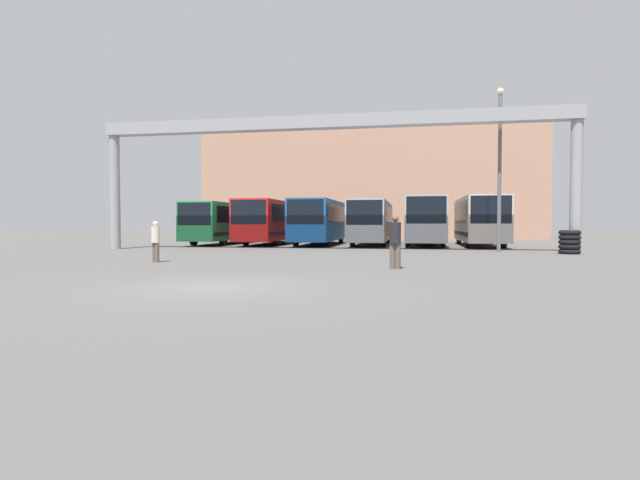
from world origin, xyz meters
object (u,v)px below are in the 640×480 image
Objects in this scene: bus_slot_4 at (424,219)px; tire_stack at (570,242)px; bus_slot_0 at (224,221)px; bus_slot_1 at (275,220)px; bus_slot_2 at (320,220)px; bus_slot_3 at (372,220)px; pedestrian_far_center at (156,240)px; pedestrian_near_left at (395,240)px; bus_slot_5 at (480,218)px; lamp_post at (500,163)px.

bus_slot_4 is 11.68m from tire_stack.
bus_slot_4 reaches higher than bus_slot_0.
bus_slot_1 is 20.46m from tire_stack.
bus_slot_2 is 0.83× the size of bus_slot_3.
bus_slot_4 is (7.37, 0.82, 0.06)m from bus_slot_2.
bus_slot_1 is 1.01× the size of bus_slot_3.
pedestrian_far_center is at bearing -153.72° from tire_stack.
bus_slot_0 is at bearing -50.86° from pedestrian_far_center.
pedestrian_near_left is 13.04m from tire_stack.
pedestrian_near_left reaches higher than tire_stack.
bus_slot_5 reaches higher than bus_slot_0.
bus_slot_0 is at bearing 158.46° from tire_stack.
bus_slot_3 is 6.82× the size of pedestrian_near_left.
bus_slot_4 is 21.05m from pedestrian_far_center.
bus_slot_0 reaches higher than pedestrian_far_center.
bus_slot_1 is 11.06m from bus_slot_4.
bus_slot_5 is at bearing -4.46° from bus_slot_1.
bus_slot_0 is 18.43m from bus_slot_5.
bus_slot_4 is at bearing 166.84° from bus_slot_5.
bus_slot_0 is 3.82m from bus_slot_1.
bus_slot_1 is at bearing 178.51° from bus_slot_4.
bus_slot_2 is at bearing -0.99° from bus_slot_0.
bus_slot_3 is at bearing 4.83° from bus_slot_0.
bus_slot_5 reaches higher than bus_slot_3.
lamp_post is (18.54, -7.35, 3.02)m from bus_slot_0.
lamp_post is at bearing -29.29° from bus_slot_1.
bus_slot_5 is 7.74m from lamp_post.
pedestrian_far_center is at bearing -130.10° from bus_slot_5.
bus_slot_1 is at bearing 175.54° from bus_slot_5.
pedestrian_near_left reaches higher than pedestrian_far_center.
bus_slot_2 is 1.01× the size of bus_slot_5.
pedestrian_near_left is at bearing -105.32° from bus_slot_5.
tire_stack is at bearing -68.55° from bus_slot_5.
bus_slot_2 is 8.53× the size of tire_stack.
bus_slot_2 is 6.27× the size of pedestrian_far_center.
bus_slot_3 reaches higher than pedestrian_far_center.
lamp_post is (3.79, -8.04, 2.88)m from bus_slot_4.
pedestrian_far_center is at bearing -145.52° from lamp_post.
pedestrian_far_center is (-10.79, -18.05, -1.01)m from bus_slot_4.
bus_slot_3 reaches higher than pedestrian_near_left.
bus_slot_4 reaches higher than bus_slot_2.
bus_slot_3 is at bearing -0.37° from bus_slot_1.
bus_slot_2 reaches higher than pedestrian_near_left.
bus_slot_5 is at bearing -0.52° from bus_slot_0.
bus_slot_5 is at bearing -100.16° from pedestrian_near_left.
bus_slot_4 is (11.06, -0.29, 0.07)m from bus_slot_1.
bus_slot_2 is 13.61m from lamp_post.
bus_slot_4 reaches higher than pedestrian_near_left.
pedestrian_far_center is (-3.41, -17.23, -0.95)m from bus_slot_2.
bus_slot_1 is at bearing -58.49° from pedestrian_near_left.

